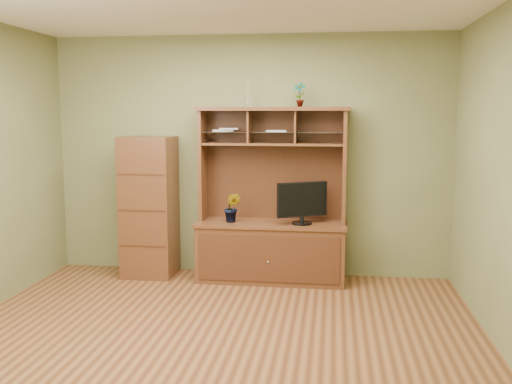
# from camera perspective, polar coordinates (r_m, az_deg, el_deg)

# --- Properties ---
(room) EXTENTS (4.54, 4.04, 2.74)m
(room) POSITION_cam_1_polar(r_m,az_deg,el_deg) (4.52, -4.35, 1.69)
(room) COLOR #522C17
(room) RESTS_ON ground
(media_hutch) EXTENTS (1.66, 0.61, 1.90)m
(media_hutch) POSITION_cam_1_polar(r_m,az_deg,el_deg) (6.30, 1.55, -4.14)
(media_hutch) COLOR #401F12
(media_hutch) RESTS_ON room
(monitor) EXTENTS (0.53, 0.31, 0.45)m
(monitor) POSITION_cam_1_polar(r_m,az_deg,el_deg) (6.12, 4.63, -1.01)
(monitor) COLOR black
(monitor) RESTS_ON media_hutch
(orchid_plant) EXTENTS (0.20, 0.17, 0.33)m
(orchid_plant) POSITION_cam_1_polar(r_m,az_deg,el_deg) (6.22, -2.39, -1.57)
(orchid_plant) COLOR #24501B
(orchid_plant) RESTS_ON media_hutch
(top_plant) EXTENTS (0.16, 0.13, 0.26)m
(top_plant) POSITION_cam_1_polar(r_m,az_deg,el_deg) (6.21, 4.38, 9.70)
(top_plant) COLOR #286122
(top_plant) RESTS_ON media_hutch
(reed_diffuser) EXTENTS (0.06, 0.06, 0.30)m
(reed_diffuser) POSITION_cam_1_polar(r_m,az_deg,el_deg) (6.27, -0.85, 9.58)
(reed_diffuser) COLOR silver
(reed_diffuser) RESTS_ON media_hutch
(magazines) EXTENTS (0.84, 0.22, 0.04)m
(magazines) POSITION_cam_1_polar(r_m,az_deg,el_deg) (6.28, -1.47, 6.21)
(magazines) COLOR #BBBBC0
(magazines) RESTS_ON media_hutch
(side_cabinet) EXTENTS (0.56, 0.51, 1.58)m
(side_cabinet) POSITION_cam_1_polar(r_m,az_deg,el_deg) (6.54, -10.62, -1.45)
(side_cabinet) COLOR #401F12
(side_cabinet) RESTS_ON room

